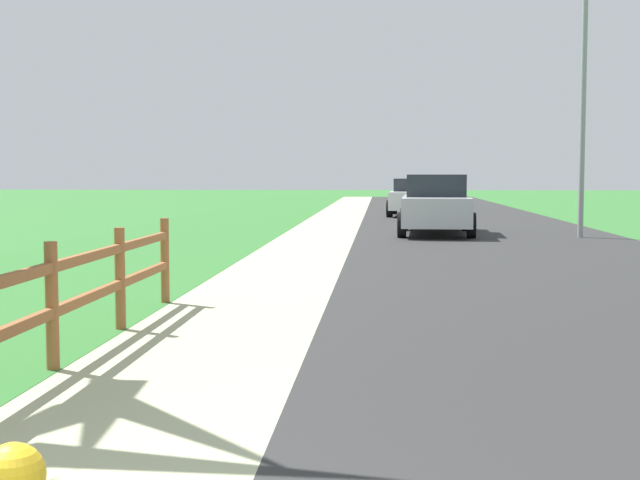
# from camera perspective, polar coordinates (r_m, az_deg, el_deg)

# --- Properties ---
(ground_plane) EXTENTS (120.00, 120.00, 0.00)m
(ground_plane) POSITION_cam_1_polar(r_m,az_deg,el_deg) (26.90, 2.57, 0.82)
(ground_plane) COLOR #306F2E
(road_asphalt) EXTENTS (7.00, 66.00, 0.01)m
(road_asphalt) POSITION_cam_1_polar(r_m,az_deg,el_deg) (29.02, 9.60, 1.03)
(road_asphalt) COLOR #2C2C2C
(road_asphalt) RESTS_ON ground
(curb_concrete) EXTENTS (6.00, 66.00, 0.01)m
(curb_concrete) POSITION_cam_1_polar(r_m,az_deg,el_deg) (29.12, -3.24, 1.10)
(curb_concrete) COLOR #B0B58D
(curb_concrete) RESTS_ON ground
(grass_verge) EXTENTS (5.00, 66.00, 0.00)m
(grass_verge) POSITION_cam_1_polar(r_m,az_deg,el_deg) (29.35, -6.14, 1.11)
(grass_verge) COLOR #306F2E
(grass_verge) RESTS_ON ground
(rail_fence) EXTENTS (0.11, 9.71, 1.09)m
(rail_fence) POSITION_cam_1_polar(r_m,az_deg,el_deg) (6.81, -19.94, -4.59)
(rail_fence) COLOR #925831
(rail_fence) RESTS_ON ground
(parked_suv_silver) EXTENTS (2.15, 4.77, 1.62)m
(parked_suv_silver) POSITION_cam_1_polar(r_m,az_deg,el_deg) (24.13, 7.54, 2.30)
(parked_suv_silver) COLOR #B7BABF
(parked_suv_silver) RESTS_ON ground
(parked_car_white) EXTENTS (2.27, 4.58, 1.45)m
(parked_car_white) POSITION_cam_1_polar(r_m,az_deg,el_deg) (34.57, 6.19, 2.79)
(parked_car_white) COLOR white
(parked_car_white) RESTS_ON ground
(street_lamp) EXTENTS (1.17, 0.20, 6.94)m
(street_lamp) POSITION_cam_1_polar(r_m,az_deg,el_deg) (23.71, 17.00, 10.05)
(street_lamp) COLOR gray
(street_lamp) RESTS_ON ground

